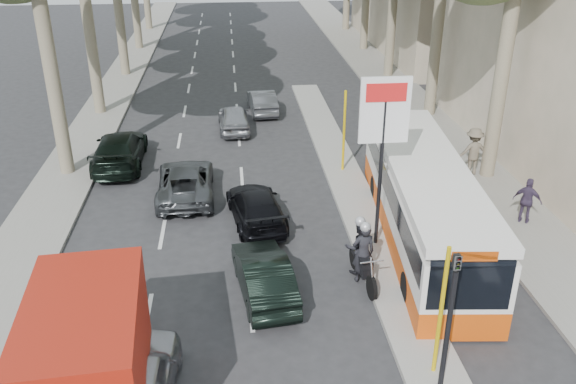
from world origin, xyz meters
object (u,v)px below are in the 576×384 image
(dark_hatchback, at_px, (264,275))
(city_bus, at_px, (423,200))
(red_truck, at_px, (86,383))
(motorcycle, at_px, (361,251))

(dark_hatchback, bearing_deg, city_bus, -161.63)
(red_truck, bearing_deg, motorcycle, 35.49)
(motorcycle, bearing_deg, city_bus, 34.20)
(red_truck, bearing_deg, dark_hatchback, 48.72)
(dark_hatchback, bearing_deg, red_truck, 45.59)
(city_bus, distance_m, motorcycle, 3.22)
(red_truck, distance_m, motorcycle, 8.69)
(red_truck, bearing_deg, city_bus, 35.55)
(dark_hatchback, xyz_separation_m, motorcycle, (2.87, 0.53, 0.28))
(dark_hatchback, relative_size, city_bus, 0.35)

